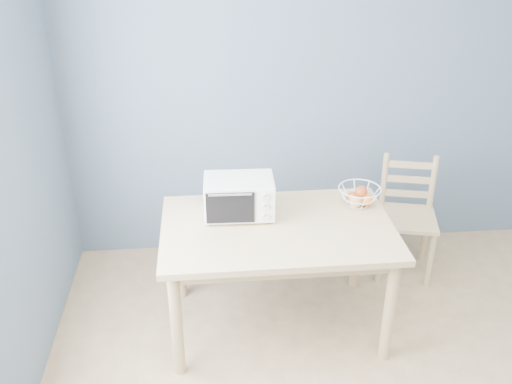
{
  "coord_description": "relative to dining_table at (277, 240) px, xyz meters",
  "views": [
    {
      "loc": [
        -0.99,
        -1.71,
        2.49
      ],
      "look_at": [
        -0.69,
        1.34,
        0.93
      ],
      "focal_mm": 40.0,
      "sensor_mm": 36.0,
      "label": 1
    }
  ],
  "objects": [
    {
      "name": "room",
      "position": [
        0.57,
        -1.23,
        0.65
      ],
      "size": [
        4.01,
        4.51,
        2.61
      ],
      "color": "tan",
      "rests_on": "ground"
    },
    {
      "name": "toaster_oven",
      "position": [
        -0.24,
        0.16,
        0.23
      ],
      "size": [
        0.43,
        0.32,
        0.25
      ],
      "rotation": [
        0.0,
        0.0,
        -0.03
      ],
      "color": "white",
      "rests_on": "dining_table"
    },
    {
      "name": "dining_chair",
      "position": [
        1.03,
        0.56,
        -0.22
      ],
      "size": [
        0.49,
        0.49,
        0.87
      ],
      "rotation": [
        0.0,
        0.0,
        -0.24
      ],
      "color": "tan",
      "rests_on": "ground"
    },
    {
      "name": "fruit_basket",
      "position": [
        0.55,
        0.21,
        0.17
      ],
      "size": [
        0.28,
        0.28,
        0.14
      ],
      "rotation": [
        0.0,
        0.0,
        0.03
      ],
      "color": "white",
      "rests_on": "dining_table"
    },
    {
      "name": "dining_table",
      "position": [
        0.0,
        0.0,
        0.0
      ],
      "size": [
        1.4,
        0.9,
        0.75
      ],
      "color": "tan",
      "rests_on": "ground"
    }
  ]
}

